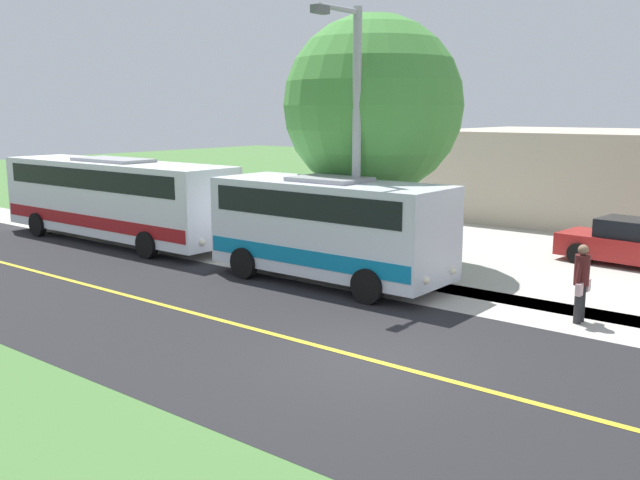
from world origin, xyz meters
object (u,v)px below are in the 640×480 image
at_px(street_light_pole, 354,134).
at_px(transit_bus_rear, 115,196).
at_px(pedestrian_with_bags, 581,281).
at_px(parked_car_near, 635,244).
at_px(tree_curbside, 373,106).
at_px(shuttle_bus_front, 329,225).

bearing_deg(street_light_pole, transit_bus_rear, -88.04).
bearing_deg(pedestrian_with_bags, parked_car_near, -174.41).
distance_m(transit_bus_rear, pedestrian_with_bags, 16.79).
relative_size(transit_bus_rear, tree_curbside, 1.41).
bearing_deg(pedestrian_with_bags, tree_curbside, -107.91).
bearing_deg(parked_car_near, pedestrian_with_bags, 5.59).
height_order(transit_bus_rear, pedestrian_with_bags, transit_bus_rear).
relative_size(shuttle_bus_front, tree_curbside, 0.92).
distance_m(shuttle_bus_front, transit_bus_rear, 9.92).
height_order(shuttle_bus_front, parked_car_near, shuttle_bus_front).
distance_m(pedestrian_with_bags, tree_curbside, 8.71).
height_order(pedestrian_with_bags, street_light_pole, street_light_pole).
relative_size(street_light_pole, parked_car_near, 1.64).
bearing_deg(transit_bus_rear, parked_car_near, 115.25).
relative_size(pedestrian_with_bags, street_light_pole, 0.24).
relative_size(transit_bus_rear, street_light_pole, 1.45).
xyz_separation_m(street_light_pole, tree_curbside, (-2.53, -1.11, 0.77)).
xyz_separation_m(shuttle_bus_front, transit_bus_rear, (0.02, -9.92, 0.06)).
bearing_deg(pedestrian_with_bags, transit_bus_rear, -88.30).
height_order(shuttle_bus_front, transit_bus_rear, transit_bus_rear).
bearing_deg(tree_curbside, parked_car_near, 125.00).
height_order(parked_car_near, tree_curbside, tree_curbside).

